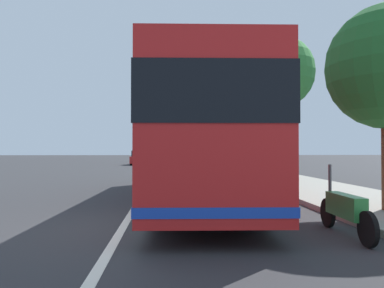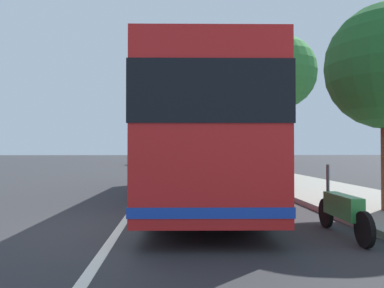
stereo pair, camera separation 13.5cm
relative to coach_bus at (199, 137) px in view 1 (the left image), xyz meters
name	(u,v)px [view 1 (the left image)]	position (x,y,z in m)	size (l,w,h in m)	color
ground_plane	(123,228)	(-4.20, 1.81, -1.90)	(220.00, 220.00, 0.00)	#2D2D30
sidewalk_curb	(285,181)	(5.80, -4.52, -1.83)	(110.00, 3.60, 0.14)	gray
lane_divider_line	(149,183)	(5.80, 1.81, -1.90)	(110.00, 0.16, 0.01)	silver
coach_bus	(199,137)	(0.00, 0.00, 0.00)	(12.48, 2.94, 3.34)	red
motorcycle_nearest_curb	(345,210)	(-5.12, -2.17, -1.45)	(2.10, 0.26, 1.23)	black
car_oncoming	(140,158)	(27.78, 3.84, -1.21)	(4.40, 1.86, 1.47)	red
car_behind_bus	(149,156)	(37.43, 3.41, -1.19)	(4.20, 1.89, 1.55)	gray
car_ahead_same_lane	(177,155)	(44.78, -0.29, -1.18)	(4.55, 1.91, 1.53)	gray
roadside_tree_mid_block	(278,73)	(7.34, -4.66, 3.56)	(3.76, 3.76, 7.38)	brown
roadside_tree_far_block	(230,123)	(25.56, -5.21, 2.27)	(3.73, 3.73, 6.05)	brown
utility_pole	(254,128)	(13.37, -4.80, 1.12)	(0.25, 0.25, 6.05)	slate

